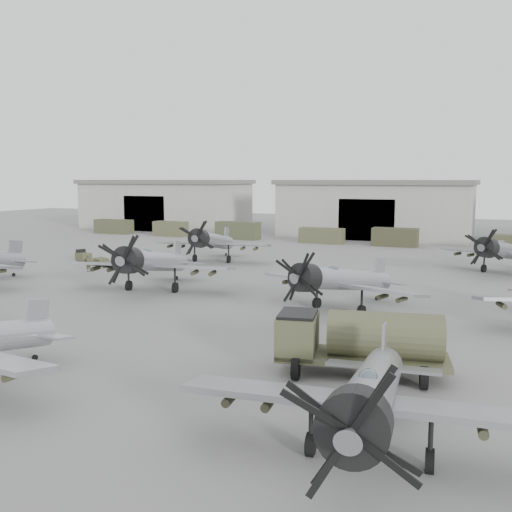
{
  "coord_description": "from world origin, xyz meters",
  "views": [
    {
      "loc": [
        18.15,
        -26.04,
        8.84
      ],
      "look_at": [
        -0.58,
        16.92,
        2.5
      ],
      "focal_mm": 40.0,
      "sensor_mm": 36.0,
      "label": 1
    }
  ],
  "objects_px": {
    "aircraft_near_2": "(370,397)",
    "ground_crew": "(89,263)",
    "aircraft_mid_1": "(150,262)",
    "aircraft_far_0": "(211,241)",
    "aircraft_far_1": "(503,251)",
    "aircraft_mid_2": "(338,280)",
    "tug_trailer": "(90,258)",
    "fuel_tanker": "(360,338)"
  },
  "relations": [
    {
      "from": "aircraft_far_0",
      "to": "ground_crew",
      "type": "height_order",
      "value": "aircraft_far_0"
    },
    {
      "from": "aircraft_mid_2",
      "to": "tug_trailer",
      "type": "relative_size",
      "value": 1.79
    },
    {
      "from": "aircraft_mid_1",
      "to": "aircraft_far_0",
      "type": "relative_size",
      "value": 1.03
    },
    {
      "from": "aircraft_far_0",
      "to": "tug_trailer",
      "type": "distance_m",
      "value": 12.92
    },
    {
      "from": "aircraft_mid_2",
      "to": "aircraft_near_2",
      "type": "bearing_deg",
      "value": -52.76
    },
    {
      "from": "tug_trailer",
      "to": "aircraft_near_2",
      "type": "bearing_deg",
      "value": -17.31
    },
    {
      "from": "aircraft_near_2",
      "to": "aircraft_mid_2",
      "type": "bearing_deg",
      "value": 101.74
    },
    {
      "from": "aircraft_far_0",
      "to": "tug_trailer",
      "type": "relative_size",
      "value": 1.92
    },
    {
      "from": "aircraft_mid_1",
      "to": "ground_crew",
      "type": "distance_m",
      "value": 12.57
    },
    {
      "from": "tug_trailer",
      "to": "ground_crew",
      "type": "relative_size",
      "value": 3.84
    },
    {
      "from": "aircraft_far_1",
      "to": "ground_crew",
      "type": "bearing_deg",
      "value": -136.36
    },
    {
      "from": "aircraft_near_2",
      "to": "tug_trailer",
      "type": "bearing_deg",
      "value": 133.31
    },
    {
      "from": "aircraft_far_0",
      "to": "aircraft_far_1",
      "type": "bearing_deg",
      "value": -1.69
    },
    {
      "from": "aircraft_far_1",
      "to": "ground_crew",
      "type": "relative_size",
      "value": 6.9
    },
    {
      "from": "aircraft_mid_2",
      "to": "tug_trailer",
      "type": "xyz_separation_m",
      "value": [
        -30.05,
        11.28,
        -1.67
      ]
    },
    {
      "from": "aircraft_far_0",
      "to": "ground_crew",
      "type": "xyz_separation_m",
      "value": [
        -7.83,
        -10.28,
        -1.44
      ]
    },
    {
      "from": "aircraft_far_0",
      "to": "aircraft_far_1",
      "type": "distance_m",
      "value": 28.91
    },
    {
      "from": "aircraft_near_2",
      "to": "aircraft_far_0",
      "type": "height_order",
      "value": "aircraft_far_0"
    },
    {
      "from": "fuel_tanker",
      "to": "ground_crew",
      "type": "bearing_deg",
      "value": 137.86
    },
    {
      "from": "aircraft_mid_2",
      "to": "aircraft_far_1",
      "type": "height_order",
      "value": "aircraft_far_1"
    },
    {
      "from": "aircraft_mid_1",
      "to": "ground_crew",
      "type": "xyz_separation_m",
      "value": [
        -11.03,
        5.83,
        -1.52
      ]
    },
    {
      "from": "aircraft_far_0",
      "to": "aircraft_far_1",
      "type": "xyz_separation_m",
      "value": [
        28.64,
        3.91,
        -0.1
      ]
    },
    {
      "from": "fuel_tanker",
      "to": "ground_crew",
      "type": "xyz_separation_m",
      "value": [
        -30.67,
        18.34,
        -0.83
      ]
    },
    {
      "from": "ground_crew",
      "to": "aircraft_far_1",
      "type": "bearing_deg",
      "value": -82.24
    },
    {
      "from": "ground_crew",
      "to": "aircraft_near_2",
      "type": "bearing_deg",
      "value": -142.26
    },
    {
      "from": "aircraft_near_2",
      "to": "aircraft_mid_1",
      "type": "bearing_deg",
      "value": 130.35
    },
    {
      "from": "aircraft_near_2",
      "to": "aircraft_far_1",
      "type": "height_order",
      "value": "aircraft_near_2"
    },
    {
      "from": "fuel_tanker",
      "to": "tug_trailer",
      "type": "xyz_separation_m",
      "value": [
        -34.29,
        22.9,
        -1.19
      ]
    },
    {
      "from": "ground_crew",
      "to": "aircraft_mid_1",
      "type": "bearing_deg",
      "value": -131.37
    },
    {
      "from": "aircraft_mid_2",
      "to": "ground_crew",
      "type": "bearing_deg",
      "value": -175.15
    },
    {
      "from": "aircraft_near_2",
      "to": "ground_crew",
      "type": "relative_size",
      "value": 7.1
    },
    {
      "from": "tug_trailer",
      "to": "aircraft_mid_2",
      "type": "bearing_deg",
      "value": 2.42
    },
    {
      "from": "aircraft_near_2",
      "to": "tug_trailer",
      "type": "relative_size",
      "value": 1.85
    },
    {
      "from": "aircraft_near_2",
      "to": "ground_crew",
      "type": "bearing_deg",
      "value": 134.86
    },
    {
      "from": "aircraft_mid_2",
      "to": "fuel_tanker",
      "type": "relative_size",
      "value": 1.48
    },
    {
      "from": "aircraft_mid_2",
      "to": "aircraft_far_1",
      "type": "bearing_deg",
      "value": 83.48
    },
    {
      "from": "ground_crew",
      "to": "aircraft_mid_2",
      "type": "bearing_deg",
      "value": -117.76
    },
    {
      "from": "fuel_tanker",
      "to": "ground_crew",
      "type": "height_order",
      "value": "fuel_tanker"
    },
    {
      "from": "aircraft_near_2",
      "to": "ground_crew",
      "type": "xyz_separation_m",
      "value": [
        -32.87,
        26.39,
        -1.36
      ]
    },
    {
      "from": "aircraft_near_2",
      "to": "ground_crew",
      "type": "distance_m",
      "value": 42.18
    },
    {
      "from": "aircraft_mid_1",
      "to": "aircraft_mid_2",
      "type": "xyz_separation_m",
      "value": [
        15.41,
        -0.89,
        -0.21
      ]
    },
    {
      "from": "aircraft_mid_1",
      "to": "aircraft_far_1",
      "type": "distance_m",
      "value": 32.38
    }
  ]
}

